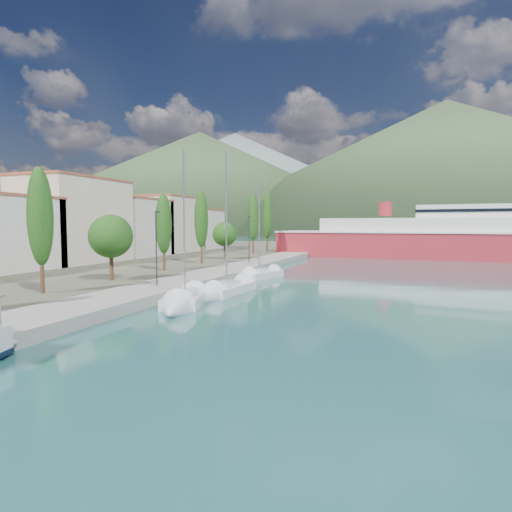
% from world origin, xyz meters
% --- Properties ---
extents(ground, '(1400.00, 1400.00, 0.00)m').
position_xyz_m(ground, '(0.00, 120.00, 0.00)').
color(ground, '#255B5C').
extents(quay, '(5.00, 88.00, 0.80)m').
position_xyz_m(quay, '(-9.00, 26.00, 0.40)').
color(quay, gray).
rests_on(quay, ground).
extents(land_strip, '(70.00, 148.00, 0.70)m').
position_xyz_m(land_strip, '(-47.00, 36.00, 0.35)').
color(land_strip, '#565644').
rests_on(land_strip, ground).
extents(town_buildings, '(9.20, 69.20, 11.30)m').
position_xyz_m(town_buildings, '(-32.00, 36.91, 5.57)').
color(town_buildings, beige).
rests_on(town_buildings, land_strip).
extents(tree_row, '(3.92, 63.80, 11.10)m').
position_xyz_m(tree_row, '(-15.00, 30.99, 5.71)').
color(tree_row, '#47301E').
rests_on(tree_row, land_strip).
extents(lamp_posts, '(0.15, 45.61, 6.06)m').
position_xyz_m(lamp_posts, '(-9.00, 14.49, 4.08)').
color(lamp_posts, '#2D2D33').
rests_on(lamp_posts, quay).
extents(sailboat_near, '(4.78, 8.69, 11.96)m').
position_xyz_m(sailboat_near, '(-4.20, 10.37, 0.32)').
color(sailboat_near, silver).
rests_on(sailboat_near, ground).
extents(sailboat_mid, '(2.90, 8.95, 12.68)m').
position_xyz_m(sailboat_mid, '(-4.00, 15.89, 0.31)').
color(sailboat_mid, silver).
rests_on(sailboat_mid, ground).
extents(sailboat_far, '(4.47, 7.83, 10.96)m').
position_xyz_m(sailboat_far, '(-5.14, 26.92, 0.31)').
color(sailboat_far, silver).
rests_on(sailboat_far, ground).
extents(ferry, '(52.90, 14.65, 10.38)m').
position_xyz_m(ferry, '(13.87, 64.20, 3.16)').
color(ferry, '#A8242E').
rests_on(ferry, ground).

